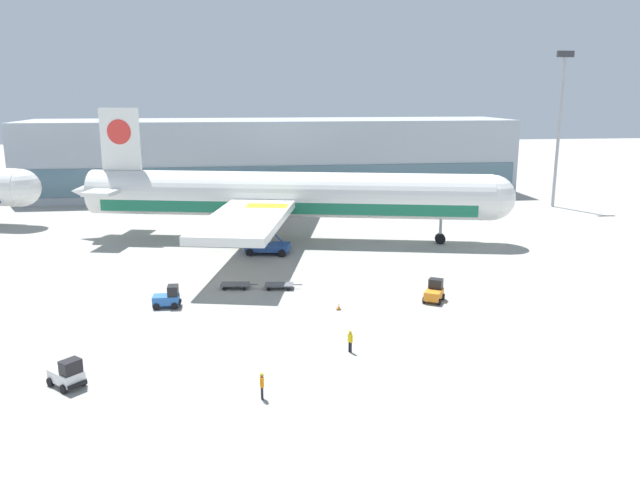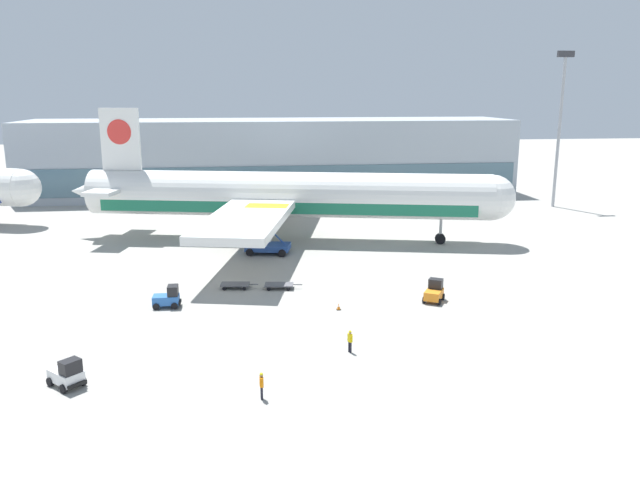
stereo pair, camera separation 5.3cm
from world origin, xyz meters
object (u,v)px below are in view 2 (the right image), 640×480
object	(u,v)px
light_mast	(560,119)
baggage_tug_mid	(67,374)
airplane_main	(281,196)
traffic_cone_near	(339,307)
baggage_dolly_second	(279,285)
scissor_lift_loader	(268,236)
baggage_tug_foreground	(168,298)
baggage_tug_far	(434,292)
ground_crew_near	(350,339)
ground_crew_far	(262,383)
baggage_dolly_lead	(235,285)

from	to	relation	value
light_mast	baggage_tug_mid	bearing A→B (deg)	-137.50
airplane_main	traffic_cone_near	bearing A→B (deg)	-70.62
airplane_main	baggage_dolly_second	bearing A→B (deg)	-81.82
baggage_dolly_second	scissor_lift_loader	bearing A→B (deg)	99.12
baggage_tug_foreground	baggage_tug_far	distance (m)	24.43
ground_crew_near	traffic_cone_near	bearing A→B (deg)	149.94
baggage_dolly_second	ground_crew_far	bearing A→B (deg)	-89.11
baggage_tug_far	ground_crew_near	distance (m)	14.50
light_mast	baggage_tug_foreground	xyz separation A→B (m)	(-59.61, -43.90, -13.74)
baggage_tug_mid	ground_crew_near	xyz separation A→B (m)	(19.43, 3.08, 0.15)
airplane_main	baggage_tug_mid	distance (m)	43.81
light_mast	baggage_tug_far	size ratio (longest dim) A/B	9.05
baggage_tug_mid	baggage_dolly_lead	world-z (taller)	baggage_tug_mid
baggage_dolly_second	ground_crew_near	world-z (taller)	ground_crew_near
baggage_dolly_lead	baggage_tug_mid	bearing A→B (deg)	-111.21
airplane_main	baggage_dolly_lead	size ratio (longest dim) A/B	15.18
light_mast	baggage_tug_far	world-z (taller)	light_mast
baggage_tug_far	airplane_main	bearing A→B (deg)	55.46
scissor_lift_loader	traffic_cone_near	world-z (taller)	scissor_lift_loader
airplane_main	traffic_cone_near	xyz separation A→B (m)	(3.15, -27.66, -5.55)
baggage_tug_foreground	airplane_main	bearing A→B (deg)	65.01
airplane_main	baggage_tug_far	bearing A→B (deg)	-52.02
baggage_tug_mid	baggage_tug_far	distance (m)	32.34
baggage_dolly_lead	traffic_cone_near	bearing A→B (deg)	-31.82
baggage_tug_far	baggage_dolly_second	bearing A→B (deg)	98.79
airplane_main	traffic_cone_near	size ratio (longest dim) A/B	94.85
baggage_tug_foreground	traffic_cone_near	world-z (taller)	baggage_tug_foreground
baggage_dolly_second	traffic_cone_near	size ratio (longest dim) A/B	6.25
baggage_tug_mid	baggage_dolly_second	size ratio (longest dim) A/B	0.73
baggage_tug_far	baggage_tug_mid	bearing A→B (deg)	145.48
light_mast	baggage_tug_mid	world-z (taller)	light_mast
scissor_lift_loader	traffic_cone_near	xyz separation A→B (m)	(5.29, -20.98, -1.91)
baggage_tug_far	baggage_dolly_second	size ratio (longest dim) A/B	0.75
light_mast	baggage_dolly_second	size ratio (longest dim) A/B	6.76
baggage_tug_foreground	ground_crew_near	world-z (taller)	baggage_tug_foreground
light_mast	traffic_cone_near	size ratio (longest dim) A/B	42.23
ground_crew_near	ground_crew_far	size ratio (longest dim) A/B	0.96
baggage_tug_mid	baggage_dolly_second	distance (m)	24.57
baggage_dolly_lead	baggage_tug_foreground	bearing A→B (deg)	-134.21
ground_crew_near	scissor_lift_loader	bearing A→B (deg)	162.57
traffic_cone_near	baggage_tug_mid	bearing A→B (deg)	-148.20
traffic_cone_near	baggage_tug_foreground	bearing A→B (deg)	169.73
airplane_main	ground_crew_near	distance (m)	37.42
scissor_lift_loader	baggage_dolly_lead	size ratio (longest dim) A/B	1.56
baggage_tug_foreground	baggage_dolly_second	world-z (taller)	baggage_tug_foreground
airplane_main	ground_crew_far	bearing A→B (deg)	-82.77
ground_crew_far	traffic_cone_near	size ratio (longest dim) A/B	2.99
ground_crew_near	ground_crew_far	bearing A→B (deg)	-72.53
light_mast	baggage_dolly_lead	xyz separation A→B (m)	(-53.61, -39.15, -14.23)
baggage_dolly_lead	light_mast	bearing A→B (deg)	43.54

